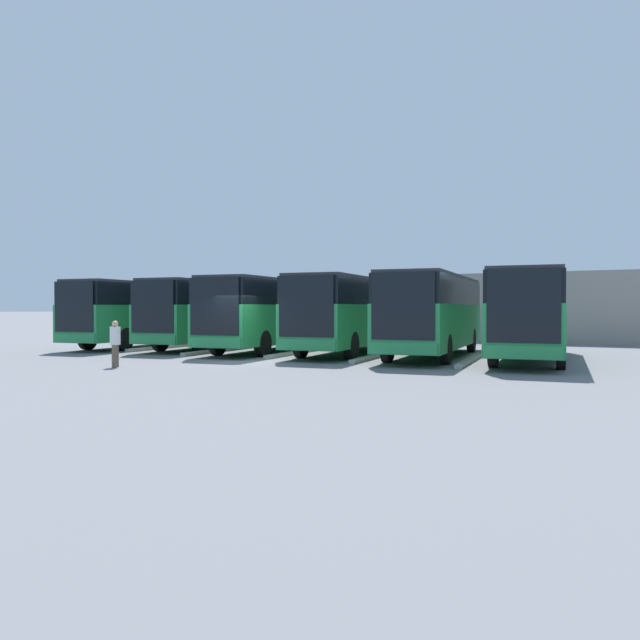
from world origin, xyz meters
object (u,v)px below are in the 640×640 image
at_px(bus_3, 274,312).
at_px(pedestrian, 115,342).
at_px(bus_2, 352,312).
at_px(bus_4, 217,311).
at_px(bus_0, 531,312).
at_px(bus_1, 434,312).
at_px(bus_5, 148,311).

xyz_separation_m(bus_3, pedestrian, (0.49, 9.32, -1.00)).
relative_size(bus_2, bus_4, 1.00).
bearing_deg(bus_4, bus_0, 170.92).
height_order(bus_0, bus_1, same).
bearing_deg(bus_3, bus_1, 173.95).
bearing_deg(bus_0, bus_1, -6.85).
relative_size(bus_1, bus_5, 1.00).
bearing_deg(bus_2, bus_3, -0.71).
relative_size(bus_0, bus_1, 1.00).
xyz_separation_m(bus_2, bus_4, (7.70, -0.33, 0.00)).
distance_m(bus_0, bus_3, 11.55).
distance_m(bus_2, bus_3, 3.87).
bearing_deg(bus_1, bus_3, -6.05).
distance_m(bus_1, bus_3, 7.70).
distance_m(bus_2, pedestrian, 10.69).
bearing_deg(bus_4, pedestrian, 101.90).
relative_size(bus_2, bus_5, 1.00).
height_order(bus_4, pedestrian, bus_4).
xyz_separation_m(bus_0, bus_3, (11.55, 0.05, 0.00)).
xyz_separation_m(bus_2, pedestrian, (4.34, 9.72, -1.00)).
bearing_deg(bus_4, bus_2, 170.97).
xyz_separation_m(bus_1, bus_2, (3.85, -0.32, 0.00)).
xyz_separation_m(bus_1, pedestrian, (8.19, 9.39, -1.00)).
relative_size(bus_0, bus_2, 1.00).
bearing_deg(bus_5, pedestrian, 121.36).
distance_m(bus_0, bus_5, 19.25).
distance_m(bus_3, bus_5, 7.70).
height_order(bus_0, pedestrian, bus_0).
distance_m(bus_3, bus_4, 3.92).
bearing_deg(bus_2, bus_4, -9.03).
bearing_deg(bus_3, bus_5, -6.00).
bearing_deg(bus_3, bus_0, 173.68).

